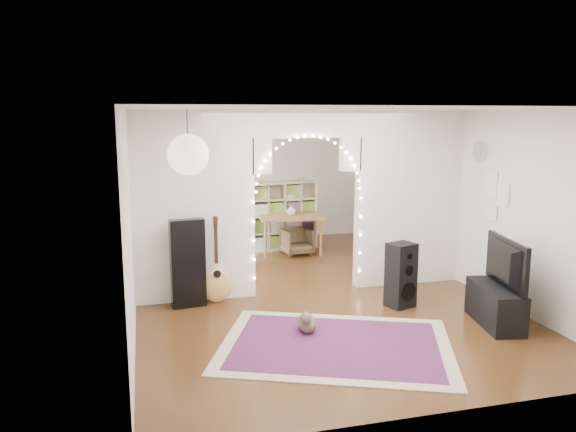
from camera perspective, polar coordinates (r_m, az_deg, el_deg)
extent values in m
plane|color=black|center=(8.62, 1.81, -7.51)|extent=(7.50, 7.50, 0.00)
cube|color=white|center=(8.21, 1.92, 10.75)|extent=(5.00, 7.50, 0.02)
cube|color=silver|center=(11.92, -3.28, 4.08)|extent=(5.00, 0.02, 2.70)
cube|color=silver|center=(4.91, 14.45, -5.17)|extent=(5.00, 0.02, 2.70)
cube|color=silver|center=(7.97, -15.63, 0.65)|extent=(0.02, 7.50, 2.70)
cube|color=silver|center=(9.33, 16.76, 1.94)|extent=(0.02, 7.50, 2.70)
cube|color=silver|center=(8.00, -9.54, 0.92)|extent=(1.70, 0.20, 2.70)
cube|color=silver|center=(8.92, 12.09, 1.78)|extent=(1.70, 0.20, 2.70)
cube|color=silver|center=(8.21, 1.91, 9.35)|extent=(1.60, 0.20, 0.40)
cube|color=white|center=(9.74, -15.36, 3.23)|extent=(0.04, 1.20, 1.40)
cylinder|color=white|center=(8.74, 18.95, 6.24)|extent=(0.03, 0.31, 0.31)
sphere|color=white|center=(5.50, -10.11, 6.16)|extent=(0.40, 0.40, 0.40)
cube|color=maroon|center=(6.67, 4.89, -12.91)|extent=(3.19, 2.83, 0.02)
cube|color=black|center=(7.84, -10.14, -4.77)|extent=(0.49, 0.21, 1.23)
ellipsoid|color=#AF7C46|center=(7.98, -7.27, -5.71)|extent=(0.45, 0.26, 0.51)
cube|color=black|center=(7.88, -7.33, -2.76)|extent=(0.05, 0.04, 0.58)
cube|color=black|center=(7.81, -7.39, -0.49)|extent=(0.07, 0.05, 0.13)
ellipsoid|color=brown|center=(6.98, 1.93, -10.81)|extent=(0.32, 0.39, 0.24)
sphere|color=brown|center=(6.81, 1.84, -10.30)|extent=(0.18, 0.18, 0.14)
cone|color=brown|center=(6.78, 1.56, -9.77)|extent=(0.04, 0.04, 0.05)
cone|color=brown|center=(6.80, 2.13, -9.72)|extent=(0.04, 0.04, 0.05)
cylinder|color=brown|center=(7.18, 2.04, -10.89)|extent=(0.11, 0.22, 0.07)
cube|color=black|center=(7.93, 11.39, -5.90)|extent=(0.43, 0.40, 0.90)
cylinder|color=black|center=(7.89, 12.13, -7.53)|extent=(0.25, 0.10, 0.26)
cylinder|color=black|center=(7.80, 12.22, -5.44)|extent=(0.14, 0.06, 0.14)
cylinder|color=black|center=(7.75, 12.27, -4.02)|extent=(0.08, 0.04, 0.08)
cube|color=black|center=(7.65, 20.31, -8.52)|extent=(0.58, 1.06, 0.50)
imported|color=black|center=(7.49, 20.57, -4.46)|extent=(0.34, 1.08, 0.62)
cube|color=beige|center=(11.04, -0.46, 0.06)|extent=(1.35, 0.60, 1.35)
cube|color=brown|center=(10.64, 0.29, -0.03)|extent=(1.28, 0.93, 0.05)
cylinder|color=brown|center=(10.34, -2.30, -2.47)|extent=(0.05, 0.05, 0.70)
cylinder|color=brown|center=(10.50, 3.36, -2.29)|extent=(0.05, 0.05, 0.70)
cylinder|color=brown|center=(10.96, -2.65, -1.74)|extent=(0.05, 0.05, 0.70)
cylinder|color=brown|center=(11.11, 2.70, -1.58)|extent=(0.05, 0.05, 0.70)
imported|color=white|center=(10.62, 0.29, 0.61)|extent=(0.20, 0.20, 0.19)
imported|color=#483924|center=(9.72, -7.48, -3.81)|extent=(0.66, 0.68, 0.56)
imported|color=#483924|center=(10.70, 0.93, -2.61)|extent=(0.59, 0.60, 0.50)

